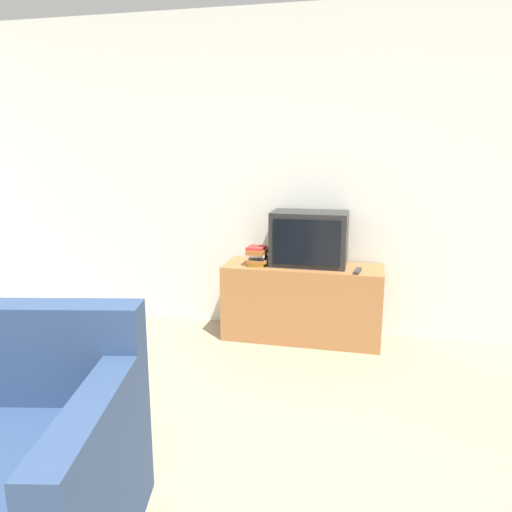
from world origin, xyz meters
name	(u,v)px	position (x,y,z in m)	size (l,w,h in m)	color
wall_back	(273,175)	(0.00, 3.03, 1.30)	(9.00, 0.06, 2.60)	silver
tv_stand	(302,302)	(0.30, 2.77, 0.30)	(1.25, 0.42, 0.61)	#9E6638
television	(309,239)	(0.34, 2.81, 0.82)	(0.59, 0.34, 0.43)	black
book_stack	(258,256)	(-0.05, 2.73, 0.68)	(0.17, 0.23, 0.15)	gold
remote_on_stand	(357,271)	(0.73, 2.65, 0.62)	(0.06, 0.16, 0.02)	#2D2D2D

